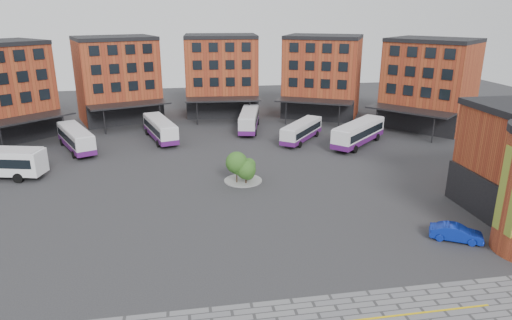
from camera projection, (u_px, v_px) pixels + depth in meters
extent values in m
plane|color=#28282B|center=(240.00, 229.00, 41.46)|extent=(160.00, 160.00, 0.00)
cube|color=#984021|center=(0.00, 93.00, 68.74)|extent=(16.35, 16.13, 14.00)
cube|color=black|center=(21.00, 130.00, 67.47)|extent=(10.00, 9.07, 4.00)
cube|color=black|center=(13.00, 81.00, 65.08)|extent=(8.60, 7.77, 8.00)
cube|color=black|center=(26.00, 119.00, 65.46)|extent=(12.61, 11.97, 0.25)
cylinder|color=black|center=(2.00, 141.00, 61.64)|extent=(0.20, 0.20, 4.00)
cylinder|color=black|center=(64.00, 128.00, 68.42)|extent=(0.20, 0.20, 4.00)
cube|color=#984021|center=(118.00, 81.00, 80.23)|extent=(15.55, 13.69, 14.00)
cube|color=black|center=(127.00, 114.00, 77.77)|extent=(12.45, 4.71, 4.00)
cube|color=black|center=(114.00, 38.00, 77.93)|extent=(15.65, 13.97, 0.60)
cube|color=black|center=(123.00, 71.00, 75.34)|extent=(10.87, 3.87, 8.00)
cube|color=black|center=(129.00, 105.00, 75.19)|extent=(13.72, 8.39, 0.25)
cylinder|color=black|center=(105.00, 122.00, 72.24)|extent=(0.20, 0.20, 4.00)
cylinder|color=black|center=(160.00, 116.00, 76.40)|extent=(0.20, 0.20, 4.00)
cube|color=#984021|center=(221.00, 76.00, 85.50)|extent=(13.67, 10.88, 14.00)
cube|color=black|center=(223.00, 108.00, 82.50)|extent=(13.00, 1.41, 4.00)
cube|color=black|center=(221.00, 36.00, 83.20)|extent=(13.69, 11.18, 0.60)
cube|color=black|center=(222.00, 68.00, 80.04)|extent=(11.42, 0.95, 8.00)
cube|color=black|center=(223.00, 99.00, 79.65)|extent=(13.28, 5.30, 0.25)
cylinder|color=black|center=(197.00, 113.00, 78.15)|extent=(0.20, 0.20, 4.00)
cylinder|color=black|center=(250.00, 112.00, 79.01)|extent=(0.20, 0.20, 4.00)
cube|color=#984021|center=(322.00, 78.00, 83.72)|extent=(16.12, 14.81, 14.00)
cube|color=black|center=(316.00, 110.00, 80.90)|extent=(11.81, 6.35, 4.00)
cube|color=black|center=(324.00, 37.00, 81.42)|extent=(16.26, 15.08, 0.60)
cube|color=black|center=(318.00, 69.00, 78.45)|extent=(10.26, 5.33, 8.00)
cube|color=black|center=(314.00, 101.00, 78.14)|extent=(13.58, 9.82, 0.25)
cylinder|color=black|center=(286.00, 113.00, 78.42)|extent=(0.20, 0.20, 4.00)
cylinder|color=black|center=(339.00, 116.00, 75.86)|extent=(0.20, 0.20, 4.00)
cube|color=#984021|center=(429.00, 86.00, 75.16)|extent=(16.02, 16.39, 14.00)
cube|color=black|center=(414.00, 120.00, 73.23)|extent=(8.74, 10.28, 4.00)
cube|color=black|center=(435.00, 40.00, 72.86)|extent=(16.25, 16.58, 0.60)
cube|color=black|center=(419.00, 75.00, 70.81)|extent=(7.47, 8.86, 8.00)
cube|color=black|center=(410.00, 110.00, 70.89)|extent=(11.73, 12.79, 0.25)
cylinder|color=black|center=(376.00, 121.00, 73.01)|extent=(0.20, 0.20, 4.00)
cylinder|color=black|center=(433.00, 130.00, 67.43)|extent=(0.20, 0.20, 4.00)
cube|color=black|center=(485.00, 200.00, 42.64)|extent=(0.40, 12.00, 4.00)
cube|color=orange|center=(509.00, 192.00, 35.47)|extent=(0.12, 2.20, 7.00)
cylinder|color=gray|center=(243.00, 180.00, 52.99)|extent=(4.40, 4.40, 0.12)
cylinder|color=#332114|center=(237.00, 176.00, 52.03)|extent=(0.14, 0.14, 1.79)
sphere|color=#27551C|center=(237.00, 163.00, 51.53)|extent=(2.50, 2.50, 2.50)
sphere|color=#27551C|center=(239.00, 167.00, 51.59)|extent=(1.75, 1.75, 1.75)
cylinder|color=#332114|center=(249.00, 174.00, 53.50)|extent=(0.14, 0.14, 1.25)
sphere|color=#27551C|center=(249.00, 165.00, 53.14)|extent=(1.57, 1.57, 1.57)
sphere|color=#27551C|center=(251.00, 168.00, 53.15)|extent=(1.10, 1.10, 1.10)
cylinder|color=#332114|center=(246.00, 179.00, 51.91)|extent=(0.14, 0.14, 1.24)
sphere|color=#27551C|center=(246.00, 170.00, 51.55)|extent=(2.24, 2.24, 2.24)
sphere|color=#27551C|center=(248.00, 173.00, 51.56)|extent=(1.57, 1.57, 1.57)
cylinder|color=black|center=(18.00, 178.00, 52.25)|extent=(1.20, 0.61, 1.15)
cylinder|color=black|center=(32.00, 170.00, 54.97)|extent=(1.20, 0.61, 1.15)
cube|color=silver|center=(76.00, 138.00, 64.00)|extent=(6.97, 11.37, 2.52)
cube|color=black|center=(76.00, 136.00, 63.94)|extent=(6.65, 10.57, 0.98)
cube|color=silver|center=(75.00, 129.00, 63.58)|extent=(6.69, 10.91, 0.12)
cube|color=black|center=(67.00, 128.00, 68.30)|extent=(2.04, 1.00, 1.13)
cube|color=#501663|center=(77.00, 144.00, 64.28)|extent=(7.02, 11.42, 0.72)
cylinder|color=black|center=(62.00, 142.00, 66.58)|extent=(0.70, 1.06, 1.03)
cylinder|color=black|center=(80.00, 139.00, 67.94)|extent=(0.70, 1.06, 1.03)
cylinder|color=black|center=(74.00, 155.00, 60.88)|extent=(0.70, 1.06, 1.03)
cylinder|color=black|center=(93.00, 151.00, 62.24)|extent=(0.70, 1.06, 1.03)
cube|color=white|center=(160.00, 128.00, 69.04)|extent=(5.54, 11.66, 2.54)
cube|color=black|center=(160.00, 127.00, 68.99)|extent=(5.36, 10.80, 0.98)
cube|color=silver|center=(160.00, 120.00, 68.63)|extent=(5.32, 11.20, 0.12)
cube|color=black|center=(152.00, 119.00, 73.77)|extent=(2.15, 0.70, 1.14)
cube|color=#501663|center=(161.00, 134.00, 69.33)|extent=(5.59, 11.71, 0.72)
cylinder|color=black|center=(147.00, 132.00, 72.06)|extent=(0.58, 1.08, 1.04)
cylinder|color=black|center=(163.00, 130.00, 73.11)|extent=(0.58, 1.08, 1.04)
cylinder|color=black|center=(158.00, 144.00, 65.81)|extent=(0.58, 1.08, 1.04)
cylinder|color=black|center=(176.00, 142.00, 66.86)|extent=(0.58, 1.08, 1.04)
cube|color=silver|center=(249.00, 119.00, 74.64)|extent=(5.03, 11.60, 2.52)
cube|color=black|center=(249.00, 118.00, 74.58)|extent=(4.89, 10.74, 0.98)
cube|color=silver|center=(249.00, 111.00, 74.23)|extent=(4.83, 11.14, 0.12)
cube|color=black|center=(251.00, 111.00, 79.83)|extent=(2.16, 0.60, 1.13)
cube|color=#501663|center=(249.00, 125.00, 74.92)|extent=(5.08, 11.65, 0.72)
cylinder|color=black|center=(243.00, 122.00, 78.55)|extent=(0.53, 1.07, 1.03)
cylinder|color=black|center=(258.00, 122.00, 78.42)|extent=(0.53, 1.07, 1.03)
cylinder|color=black|center=(239.00, 133.00, 71.69)|extent=(0.53, 1.07, 1.03)
cylinder|color=black|center=(256.00, 133.00, 71.56)|extent=(0.53, 1.07, 1.03)
cube|color=silver|center=(302.00, 130.00, 68.45)|extent=(8.30, 9.63, 2.32)
cube|color=black|center=(302.00, 129.00, 68.40)|extent=(7.83, 9.01, 0.90)
cube|color=silver|center=(302.00, 123.00, 68.07)|extent=(7.97, 9.24, 0.11)
cube|color=black|center=(314.00, 122.00, 72.64)|extent=(1.65, 1.34, 1.04)
cube|color=#501663|center=(301.00, 136.00, 68.72)|extent=(8.36, 9.68, 0.66)
cylinder|color=black|center=(303.00, 132.00, 72.14)|extent=(0.81, 0.92, 0.95)
cylinder|color=black|center=(317.00, 134.00, 71.07)|extent=(0.81, 0.92, 0.95)
cylinder|color=black|center=(285.00, 142.00, 66.60)|extent=(0.81, 0.92, 0.95)
cylinder|color=black|center=(300.00, 145.00, 65.52)|extent=(0.81, 0.92, 0.95)
cube|color=white|center=(359.00, 132.00, 66.38)|extent=(10.66, 10.26, 2.69)
cube|color=black|center=(359.00, 131.00, 66.32)|extent=(10.00, 9.64, 1.04)
cube|color=silver|center=(359.00, 123.00, 65.94)|extent=(10.23, 9.85, 0.13)
cube|color=black|center=(375.00, 123.00, 70.80)|extent=(1.68, 1.78, 1.21)
cube|color=#501663|center=(358.00, 139.00, 66.68)|extent=(10.72, 10.32, 0.77)
cylinder|color=black|center=(360.00, 134.00, 70.53)|extent=(1.02, 0.99, 1.10)
cylinder|color=black|center=(377.00, 137.00, 68.96)|extent=(1.02, 0.99, 1.10)
cylinder|color=black|center=(337.00, 146.00, 64.68)|extent=(1.02, 0.99, 1.10)
cylinder|color=black|center=(355.00, 149.00, 63.11)|extent=(1.02, 0.99, 1.10)
imported|color=#0C249D|center=(456.00, 233.00, 39.19)|extent=(4.54, 3.44, 1.43)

